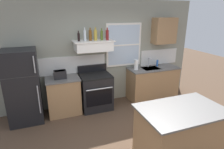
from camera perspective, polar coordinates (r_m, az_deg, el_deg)
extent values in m
cube|color=gray|center=(5.00, -3.58, 6.30)|extent=(5.40, 0.06, 2.70)
cube|color=silver|center=(4.82, -16.59, 2.39)|extent=(2.50, 0.02, 0.44)
cube|color=silver|center=(5.78, 14.01, 5.21)|extent=(1.20, 0.02, 0.44)
cube|color=white|center=(5.14, 3.58, 8.90)|extent=(1.00, 0.04, 1.15)
cube|color=silver|center=(5.12, 3.65, 8.88)|extent=(0.90, 0.01, 1.05)
cube|color=white|center=(5.12, 3.67, 8.87)|extent=(0.90, 0.02, 0.04)
cube|color=black|center=(4.60, -25.24, -3.38)|extent=(0.70, 0.68, 1.66)
cube|color=#333333|center=(4.17, -26.16, -0.88)|extent=(0.69, 0.00, 0.01)
cylinder|color=#A5A8AD|center=(4.30, -21.24, -7.09)|extent=(0.02, 0.02, 0.63)
cylinder|color=#A5A8AD|center=(4.05, -22.49, 2.82)|extent=(0.02, 0.02, 0.35)
cube|color=#9E754C|center=(4.78, -14.38, -6.34)|extent=(0.76, 0.60, 0.88)
cube|color=#605E5B|center=(4.62, -14.82, -1.20)|extent=(0.79, 0.63, 0.03)
cube|color=black|center=(4.56, -15.43, -0.02)|extent=(0.28, 0.20, 0.19)
cube|color=black|center=(4.54, -15.53, 1.05)|extent=(0.24, 0.16, 0.01)
cube|color=black|center=(4.55, -17.28, 0.20)|extent=(0.02, 0.03, 0.02)
cube|color=black|center=(4.88, -4.92, -5.38)|extent=(0.76, 0.64, 0.87)
cube|color=black|center=(4.71, -5.07, -0.31)|extent=(0.76, 0.64, 0.04)
cube|color=black|center=(4.94, -6.00, 1.92)|extent=(0.76, 0.06, 0.18)
cube|color=black|center=(4.60, -3.82, -7.09)|extent=(0.65, 0.01, 0.40)
cylinder|color=silver|center=(4.46, -3.76, -4.38)|extent=(0.65, 0.03, 0.03)
cube|color=white|center=(4.63, -5.66, 8.55)|extent=(0.88, 0.48, 0.22)
cube|color=#262628|center=(4.43, -4.87, 7.07)|extent=(0.75, 0.02, 0.04)
cube|color=white|center=(4.61, -5.71, 10.05)|extent=(0.96, 0.52, 0.02)
cylinder|color=black|center=(4.52, -10.05, 11.08)|extent=(0.06, 0.06, 0.19)
cylinder|color=black|center=(4.51, -10.14, 12.59)|extent=(0.02, 0.02, 0.05)
cylinder|color=silver|center=(4.55, -8.22, 11.60)|extent=(0.06, 0.06, 0.25)
cylinder|color=silver|center=(4.53, -8.31, 13.56)|extent=(0.03, 0.03, 0.06)
cylinder|color=brown|center=(4.59, -6.57, 11.65)|extent=(0.07, 0.07, 0.24)
cylinder|color=brown|center=(4.57, -6.64, 13.51)|extent=(0.03, 0.03, 0.06)
cylinder|color=#B29333|center=(4.60, -5.01, 11.75)|extent=(0.08, 0.08, 0.25)
cylinder|color=#B29333|center=(4.59, -5.06, 13.66)|extent=(0.03, 0.03, 0.06)
cylinder|color=#4C601E|center=(4.62, -3.14, 11.70)|extent=(0.06, 0.06, 0.22)
cylinder|color=#4C601E|center=(4.61, -3.17, 13.43)|extent=(0.03, 0.03, 0.06)
cylinder|color=maroon|center=(4.64, -1.45, 11.81)|extent=(0.07, 0.07, 0.24)
cylinder|color=maroon|center=(4.62, -1.46, 13.63)|extent=(0.03, 0.03, 0.06)
cube|color=#9E754C|center=(5.56, 12.10, -2.62)|extent=(1.40, 0.60, 0.88)
cube|color=#605E5B|center=(5.41, 12.42, 1.88)|extent=(1.43, 0.63, 0.03)
cube|color=#B7BABC|center=(5.34, 11.64, 1.82)|extent=(0.48, 0.36, 0.01)
cylinder|color=silver|center=(5.42, 10.97, 3.70)|extent=(0.03, 0.03, 0.28)
cylinder|color=silver|center=(5.32, 11.48, 4.74)|extent=(0.02, 0.16, 0.02)
cylinder|color=white|center=(5.11, 7.36, 2.92)|extent=(0.11, 0.11, 0.27)
cylinder|color=blue|center=(5.56, 13.52, 3.37)|extent=(0.06, 0.06, 0.18)
cube|color=#9E754C|center=(3.53, 19.65, -16.50)|extent=(1.32, 0.82, 0.88)
cube|color=#605E5B|center=(3.30, 20.51, -9.96)|extent=(1.40, 0.90, 0.03)
cube|color=#9E754C|center=(5.54, 15.50, 12.64)|extent=(0.64, 0.32, 0.70)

